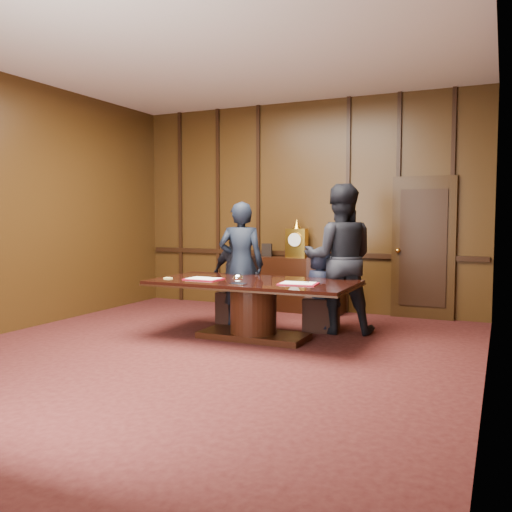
{
  "coord_description": "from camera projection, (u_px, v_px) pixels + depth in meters",
  "views": [
    {
      "loc": [
        3.12,
        -5.19,
        1.59
      ],
      "look_at": [
        0.09,
        1.43,
        1.05
      ],
      "focal_mm": 38.0,
      "sensor_mm": 36.0,
      "label": 1
    }
  ],
  "objects": [
    {
      "name": "room",
      "position": [
        206.0,
        204.0,
        6.08
      ],
      "size": [
        7.0,
        7.04,
        3.5
      ],
      "color": "#330E0E",
      "rests_on": "ground"
    },
    {
      "name": "sideboard",
      "position": [
        297.0,
        282.0,
        9.03
      ],
      "size": [
        1.6,
        0.45,
        1.54
      ],
      "color": "black",
      "rests_on": "ground"
    },
    {
      "name": "conference_table",
      "position": [
        253.0,
        300.0,
        6.99
      ],
      "size": [
        2.62,
        1.32,
        0.76
      ],
      "color": "black",
      "rests_on": "ground"
    },
    {
      "name": "folder_left",
      "position": [
        204.0,
        279.0,
        7.08
      ],
      "size": [
        0.47,
        0.34,
        0.02
      ],
      "rotation": [
        0.0,
        0.0,
        -0.02
      ],
      "color": "maroon",
      "rests_on": "conference_table"
    },
    {
      "name": "folder_right",
      "position": [
        298.0,
        283.0,
        6.59
      ],
      "size": [
        0.49,
        0.38,
        0.02
      ],
      "rotation": [
        0.0,
        0.0,
        0.11
      ],
      "color": "maroon",
      "rests_on": "conference_table"
    },
    {
      "name": "inkstand",
      "position": [
        238.0,
        280.0,
        6.56
      ],
      "size": [
        0.2,
        0.14,
        0.12
      ],
      "color": "white",
      "rests_on": "conference_table"
    },
    {
      "name": "notepad",
      "position": [
        168.0,
        278.0,
        7.17
      ],
      "size": [
        0.11,
        0.08,
        0.01
      ],
      "primitive_type": "cube",
      "rotation": [
        0.0,
        0.0,
        -0.09
      ],
      "color": "#F8EC79",
      "rests_on": "conference_table"
    },
    {
      "name": "chair_left",
      "position": [
        239.0,
        303.0,
        8.07
      ],
      "size": [
        0.57,
        0.57,
        0.99
      ],
      "rotation": [
        0.0,
        0.0,
        -0.22
      ],
      "color": "black",
      "rests_on": "ground"
    },
    {
      "name": "chair_right",
      "position": [
        322.0,
        309.0,
        7.53
      ],
      "size": [
        0.57,
        0.57,
        0.99
      ],
      "rotation": [
        0.0,
        0.0,
        0.21
      ],
      "color": "black",
      "rests_on": "ground"
    },
    {
      "name": "signatory_left",
      "position": [
        236.0,
        276.0,
        7.97
      ],
      "size": [
        0.89,
        0.51,
        1.42
      ],
      "primitive_type": "imported",
      "rotation": [
        0.0,
        0.0,
        2.93
      ],
      "color": "black",
      "rests_on": "ground"
    },
    {
      "name": "signatory_right",
      "position": [
        321.0,
        290.0,
        7.44
      ],
      "size": [
        0.65,
        0.53,
        1.16
      ],
      "primitive_type": "imported",
      "rotation": [
        0.0,
        0.0,
        2.82
      ],
      "color": "black",
      "rests_on": "ground"
    },
    {
      "name": "witness_left",
      "position": [
        241.0,
        264.0,
        7.76
      ],
      "size": [
        0.75,
        0.6,
        1.79
      ],
      "primitive_type": "imported",
      "rotation": [
        0.0,
        0.0,
        3.43
      ],
      "color": "black",
      "rests_on": "ground"
    },
    {
      "name": "witness_right",
      "position": [
        340.0,
        259.0,
        7.35
      ],
      "size": [
        1.16,
        1.02,
        2.02
      ],
      "primitive_type": "imported",
      "rotation": [
        0.0,
        0.0,
        3.44
      ],
      "color": "black",
      "rests_on": "ground"
    }
  ]
}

